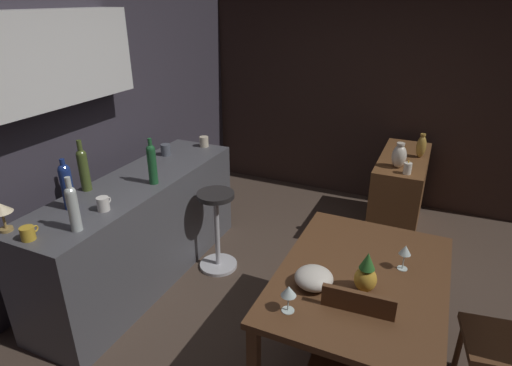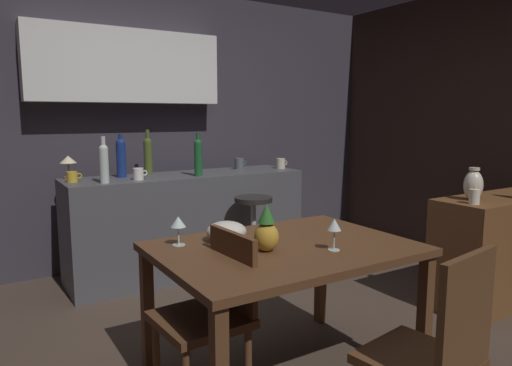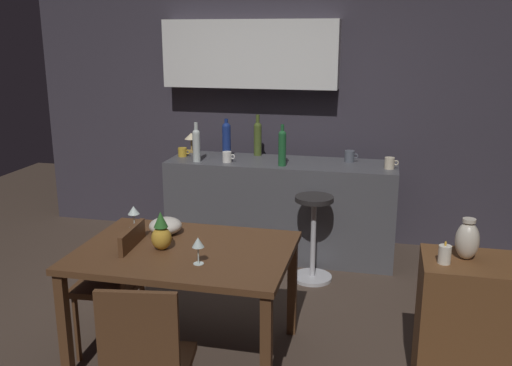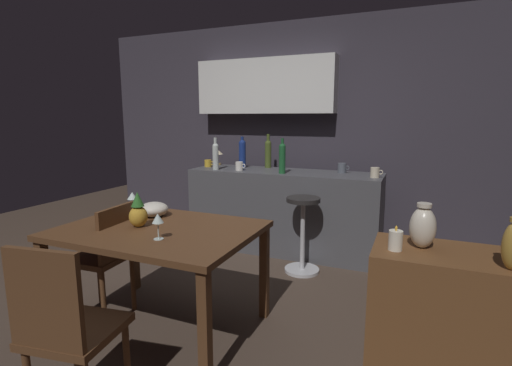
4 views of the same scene
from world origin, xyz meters
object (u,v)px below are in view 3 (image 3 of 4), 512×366
pineapple_centerpiece (161,233)px  pillar_candle_tall (445,254)px  wine_glass_right (134,211)px  cup_slate (350,156)px  wine_bottle_cobalt (226,138)px  vase_ceramic_ivory (467,240)px  chair_by_doorway (146,362)px  wine_glass_left (198,243)px  wine_bottle_olive (258,137)px  chair_near_window (117,281)px  wine_bottle_green (282,146)px  dining_table (185,261)px  wine_bottle_clear (196,143)px  cup_white (227,157)px  fruit_bowl (165,226)px  counter_lamp (191,138)px  cup_mustard (183,152)px  cup_cream (390,163)px  bar_stool (313,236)px

pineapple_centerpiece → pillar_candle_tall: (1.66, -0.04, 0.03)m
wine_glass_right → cup_slate: 2.18m
wine_bottle_cobalt → vase_ceramic_ivory: (1.94, -1.95, -0.15)m
chair_by_doorway → wine_glass_left: chair_by_doorway is taller
wine_bottle_olive → cup_slate: size_ratio=3.16×
chair_by_doorway → chair_near_window: bearing=124.4°
vase_ceramic_ivory → wine_bottle_green: bearing=128.7°
dining_table → wine_bottle_clear: wine_bottle_clear is taller
pillar_candle_tall → wine_bottle_clear: bearing=138.7°
cup_white → chair_by_doorway: bearing=-82.8°
chair_near_window → wine_bottle_clear: bearing=91.6°
chair_near_window → wine_glass_left: bearing=-14.8°
dining_table → vase_ceramic_ivory: bearing=0.7°
dining_table → fruit_bowl: fruit_bowl is taller
vase_ceramic_ivory → counter_lamp: bearing=138.3°
pineapple_centerpiece → wine_bottle_olive: bearing=86.7°
wine_bottle_clear → wine_bottle_green: (0.79, 0.01, 0.01)m
vase_ceramic_ivory → wine_glass_right: bearing=172.7°
chair_by_doorway → cup_mustard: cup_mustard is taller
chair_near_window → wine_glass_left: wine_glass_left is taller
pineapple_centerpiece → cup_slate: size_ratio=1.96×
cup_mustard → counter_lamp: size_ratio=0.62×
vase_ceramic_ivory → cup_cream: bearing=103.2°
wine_glass_left → counter_lamp: size_ratio=0.85×
dining_table → fruit_bowl: size_ratio=6.04×
chair_near_window → chair_by_doorway: bearing=-55.6°
bar_stool → wine_bottle_green: 0.84m
wine_glass_right → cup_mustard: 1.61m
dining_table → pillar_candle_tall: 1.54m
chair_by_doorway → cup_white: (-0.33, 2.61, 0.45)m
cup_cream → pillar_candle_tall: cup_cream is taller
fruit_bowl → cup_slate: 2.08m
wine_glass_right → wine_bottle_green: bearing=61.4°
bar_stool → wine_bottle_olive: (-0.65, 0.74, 0.69)m
fruit_bowl → pillar_candle_tall: 1.77m
wine_bottle_clear → cup_mustard: (-0.20, 0.18, -0.13)m
cup_cream → vase_ceramic_ivory: (0.42, -1.79, -0.02)m
wine_bottle_clear → cup_cream: bearing=3.4°
chair_by_doorway → wine_glass_right: chair_by_doorway is taller
chair_by_doorway → counter_lamp: (-0.80, 2.97, 0.55)m
dining_table → wine_bottle_cobalt: wine_bottle_cobalt is taller
wine_glass_right → pillar_candle_tall: pillar_candle_tall is taller
wine_glass_left → cup_mustard: bearing=112.4°
bar_stool → cup_white: size_ratio=6.24×
dining_table → counter_lamp: size_ratio=6.86×
chair_near_window → wine_bottle_clear: 1.84m
chair_near_window → vase_ceramic_ivory: vase_ceramic_ivory is taller
cup_white → cup_mustard: bearing=163.7°
vase_ceramic_ivory → dining_table: bearing=-179.3°
bar_stool → wine_bottle_clear: wine_bottle_clear is taller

